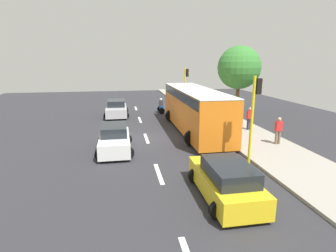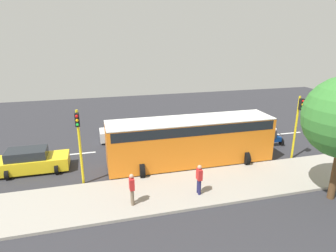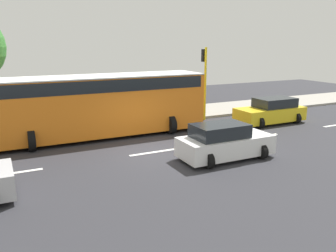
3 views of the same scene
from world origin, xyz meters
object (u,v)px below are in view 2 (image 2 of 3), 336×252
(pedestrian_near_signal, at_px, (199,178))
(traffic_light_midblock, at_px, (79,138))
(city_bus, at_px, (191,138))
(motorcycle, at_px, (275,138))
(car_white, at_px, (125,132))
(traffic_light_corner, at_px, (298,119))
(car_yellow_cab, at_px, (32,161))
(pedestrian_by_tree, at_px, (132,188))
(car_silver, at_px, (238,123))

(pedestrian_near_signal, bearing_deg, traffic_light_midblock, -115.57)
(pedestrian_near_signal, bearing_deg, city_bus, 167.44)
(city_bus, distance_m, motorcycle, 7.71)
(car_white, xyz_separation_m, traffic_light_corner, (6.92, 10.94, 2.22))
(car_yellow_cab, xyz_separation_m, pedestrian_by_tree, (5.64, 5.59, 0.35))
(pedestrian_by_tree, height_order, traffic_light_corner, traffic_light_corner)
(car_white, height_order, car_silver, same)
(traffic_light_corner, distance_m, traffic_light_midblock, 14.25)
(car_white, bearing_deg, motorcycle, 68.33)
(traffic_light_corner, bearing_deg, car_yellow_cab, -98.61)
(car_yellow_cab, height_order, traffic_light_corner, traffic_light_corner)
(pedestrian_by_tree, distance_m, traffic_light_corner, 12.32)
(city_bus, bearing_deg, traffic_light_midblock, -81.11)
(city_bus, distance_m, pedestrian_near_signal, 4.18)
(motorcycle, distance_m, traffic_light_corner, 3.39)
(motorcycle, xyz_separation_m, traffic_light_midblock, (2.49, -14.47, 2.29))
(car_silver, distance_m, pedestrian_near_signal, 12.36)
(city_bus, relative_size, motorcycle, 7.19)
(car_silver, bearing_deg, motorcycle, 11.22)
(car_yellow_cab, distance_m, pedestrian_by_tree, 7.95)
(car_yellow_cab, xyz_separation_m, motorcycle, (0.14, 17.60, -0.07))
(city_bus, height_order, pedestrian_near_signal, city_bus)
(city_bus, relative_size, traffic_light_corner, 2.44)
(pedestrian_by_tree, relative_size, traffic_light_midblock, 0.38)
(car_white, height_order, traffic_light_midblock, traffic_light_midblock)
(car_yellow_cab, xyz_separation_m, city_bus, (1.54, 10.11, 1.13))
(pedestrian_near_signal, xyz_separation_m, pedestrian_by_tree, (0.10, -3.63, 0.00))
(motorcycle, xyz_separation_m, pedestrian_near_signal, (5.41, -8.38, 0.42))
(city_bus, relative_size, pedestrian_near_signal, 6.51)
(city_bus, height_order, motorcycle, city_bus)
(city_bus, xyz_separation_m, pedestrian_by_tree, (4.10, -4.52, -0.79))
(car_white, xyz_separation_m, car_silver, (0.01, 10.28, 0.00))
(car_white, height_order, pedestrian_near_signal, pedestrian_near_signal)
(city_bus, xyz_separation_m, traffic_light_midblock, (1.09, -6.98, 1.08))
(car_white, relative_size, pedestrian_near_signal, 2.38)
(pedestrian_near_signal, relative_size, traffic_light_midblock, 0.38)
(car_silver, bearing_deg, pedestrian_by_tree, -48.29)
(pedestrian_near_signal, bearing_deg, car_white, -164.25)
(car_white, bearing_deg, city_bus, 32.15)
(car_yellow_cab, distance_m, traffic_light_corner, 17.72)
(car_white, xyz_separation_m, traffic_light_midblock, (6.92, -3.32, 2.22))
(car_white, distance_m, car_yellow_cab, 7.75)
(car_silver, relative_size, traffic_light_corner, 0.89)
(pedestrian_by_tree, bearing_deg, car_yellow_cab, -135.26)
(car_yellow_cab, distance_m, motorcycle, 17.60)
(city_bus, bearing_deg, pedestrian_by_tree, -47.78)
(car_yellow_cab, bearing_deg, car_silver, 104.35)
(car_silver, distance_m, city_bus, 8.88)
(car_yellow_cab, bearing_deg, motorcycle, 89.55)
(car_silver, xyz_separation_m, traffic_light_midblock, (6.91, -13.59, 2.22))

